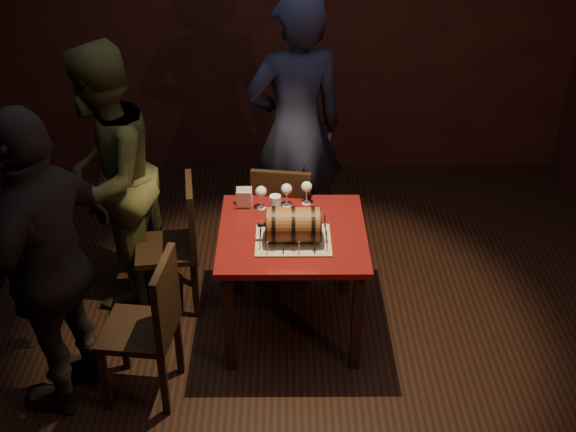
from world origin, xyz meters
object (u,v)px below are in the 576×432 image
(barrel_cake, at_px, (293,225))
(wine_glass_left, at_px, (261,193))
(pint_of_ale, at_px, (275,207))
(person_left_front, at_px, (49,266))
(person_left_rear, at_px, (106,179))
(pub_table, at_px, (292,246))
(wine_glass_mid, at_px, (287,190))
(chair_left_rear, at_px, (178,239))
(person_back, at_px, (295,131))
(chair_back, at_px, (283,217))
(chair_left_front, at_px, (151,322))
(wine_glass_right, at_px, (307,188))

(barrel_cake, bearing_deg, wine_glass_left, 117.36)
(pint_of_ale, distance_m, person_left_front, 1.41)
(person_left_rear, bearing_deg, pub_table, 81.80)
(wine_glass_mid, distance_m, chair_left_rear, 0.80)
(pub_table, height_order, pint_of_ale, pint_of_ale)
(barrel_cake, xyz_separation_m, person_back, (0.03, 1.07, 0.12))
(chair_back, distance_m, person_back, 0.63)
(pub_table, relative_size, wine_glass_mid, 5.59)
(barrel_cake, bearing_deg, person_left_front, -160.10)
(chair_back, distance_m, chair_left_front, 1.34)
(chair_left_front, relative_size, person_left_front, 0.51)
(wine_glass_left, bearing_deg, wine_glass_right, 11.59)
(barrel_cake, height_order, person_back, person_back)
(pint_of_ale, xyz_separation_m, person_left_rear, (-1.10, 0.24, 0.08))
(chair_left_rear, distance_m, chair_left_front, 0.85)
(wine_glass_mid, height_order, wine_glass_right, same)
(person_left_rear, bearing_deg, chair_left_front, 33.21)
(chair_back, relative_size, person_left_rear, 0.52)
(pint_of_ale, bearing_deg, pub_table, -58.72)
(person_left_rear, bearing_deg, pint_of_ale, 88.44)
(chair_left_front, bearing_deg, barrel_cake, 30.40)
(barrel_cake, distance_m, chair_left_front, 0.99)
(barrel_cake, relative_size, chair_back, 0.41)
(person_left_rear, bearing_deg, wine_glass_right, 97.34)
(pub_table, xyz_separation_m, person_left_front, (-1.30, -0.58, 0.27))
(pub_table, xyz_separation_m, chair_left_rear, (-0.75, 0.27, -0.12))
(barrel_cake, xyz_separation_m, wine_glass_left, (-0.20, 0.39, 0.00))
(chair_back, relative_size, person_left_front, 0.51)
(person_left_front, bearing_deg, pub_table, 133.36)
(barrel_cake, relative_size, person_back, 0.19)
(barrel_cake, relative_size, person_left_front, 0.21)
(chair_back, height_order, person_back, person_back)
(pint_of_ale, relative_size, chair_back, 0.16)
(person_back, bearing_deg, chair_back, 61.62)
(barrel_cake, bearing_deg, pint_of_ale, 110.97)
(chair_back, bearing_deg, pub_table, -83.95)
(chair_left_front, bearing_deg, chair_back, 56.46)
(barrel_cake, relative_size, pint_of_ale, 2.52)
(wine_glass_left, bearing_deg, person_left_rear, 172.23)
(barrel_cake, height_order, wine_glass_mid, barrel_cake)
(wine_glass_right, bearing_deg, pub_table, -105.80)
(wine_glass_mid, height_order, pint_of_ale, wine_glass_mid)
(pint_of_ale, bearing_deg, chair_left_front, -132.53)
(person_back, height_order, person_left_rear, person_back)
(wine_glass_right, height_order, person_left_rear, person_left_rear)
(barrel_cake, height_order, person_left_rear, person_left_rear)
(pint_of_ale, bearing_deg, wine_glass_left, 131.63)
(wine_glass_mid, xyz_separation_m, chair_back, (-0.02, 0.23, -0.34))
(barrel_cake, bearing_deg, wine_glass_right, 78.31)
(pint_of_ale, distance_m, chair_left_front, 1.06)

